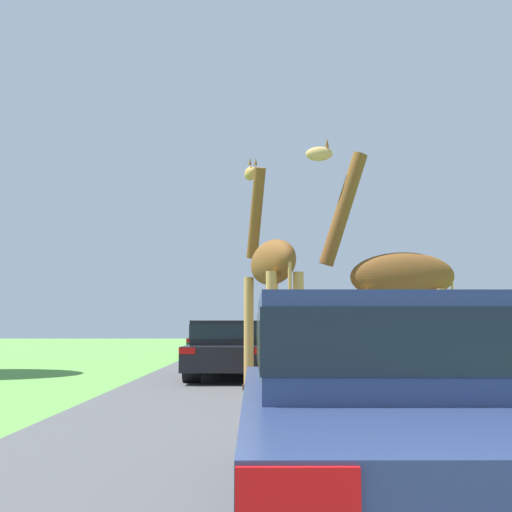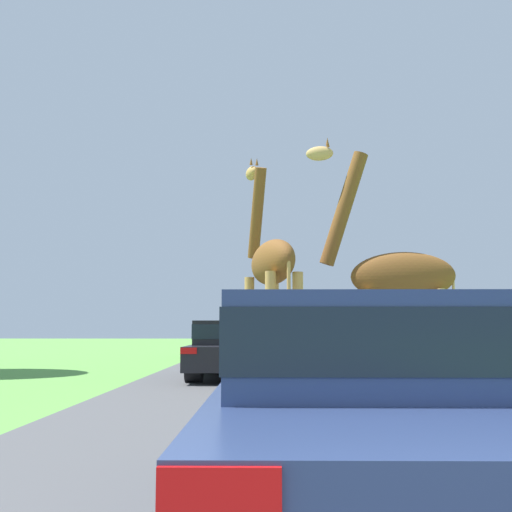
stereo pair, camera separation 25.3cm
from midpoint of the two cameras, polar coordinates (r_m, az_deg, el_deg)
road at (r=30.32m, az=2.32°, el=-8.80°), size 7.49×120.00×0.00m
giraffe_near_road at (r=12.67m, az=1.89°, el=-1.55°), size 1.23×2.83×4.98m
giraffe_companion at (r=12.99m, az=12.58°, el=-1.34°), size 2.92×0.91×5.13m
car_lead_maroon at (r=4.14m, az=12.05°, el=-12.94°), size 1.92×4.44×1.42m
car_queue_right at (r=23.34m, az=1.48°, el=-7.62°), size 1.98×4.26×1.44m
car_queue_left at (r=16.43m, az=-1.70°, el=-8.12°), size 2.00×4.81×1.43m
car_far_ahead at (r=28.40m, az=-2.95°, el=-7.49°), size 1.91×4.22×1.37m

